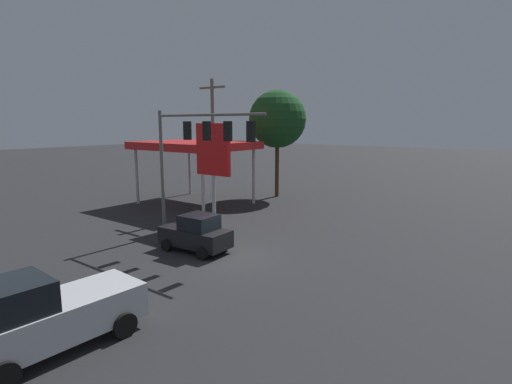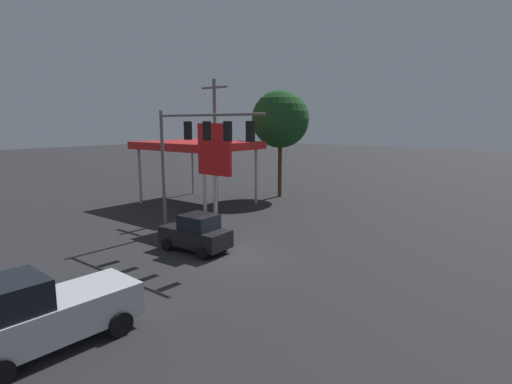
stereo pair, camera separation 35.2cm
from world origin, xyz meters
name	(u,v)px [view 1 (the left image)]	position (x,y,z in m)	size (l,w,h in m)	color
ground_plane	(232,256)	(0.00, 0.00, 0.00)	(200.00, 200.00, 0.00)	#262628
traffic_signal_assembly	(198,143)	(2.91, -0.66, 5.58)	(7.60, 0.43, 7.34)	slate
utility_pole	(213,144)	(7.64, -6.88, 5.15)	(2.40, 0.26, 9.74)	slate
gas_station_canopy	(195,146)	(11.16, -8.44, 4.78)	(8.80, 7.18, 5.15)	red
price_sign	(213,153)	(5.07, -4.14, 4.72)	(2.76, 0.27, 6.62)	#B7B7BC
pickup_parked	(47,316)	(-1.23, 9.68, 1.11)	(2.46, 5.29, 2.40)	silver
hatchback_crossing	(196,233)	(2.06, 0.45, 0.95)	(3.90, 2.15, 1.97)	black
street_tree	(277,119)	(7.68, -15.29, 6.96)	(5.11, 5.11, 9.54)	#4C331E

